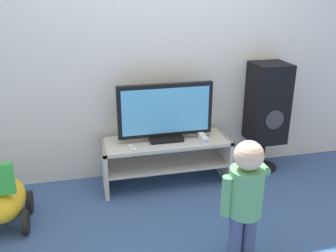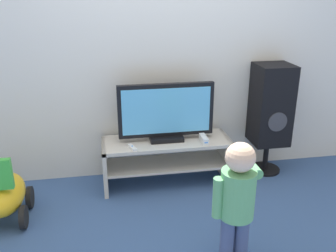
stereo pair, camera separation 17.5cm
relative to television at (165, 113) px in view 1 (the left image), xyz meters
name	(u,v)px [view 1 (the left image)]	position (x,y,z in m)	size (l,w,h in m)	color
ground_plane	(171,193)	(0.00, -0.22, -0.68)	(16.00, 16.00, 0.00)	#38568C
wall_back	(159,37)	(0.00, 0.27, 0.62)	(10.00, 0.06, 2.60)	silver
tv_stand	(166,154)	(0.00, -0.02, -0.39)	(1.16, 0.41, 0.43)	beige
television	(165,113)	(0.00, 0.00, 0.00)	(0.85, 0.20, 0.52)	black
game_console	(203,138)	(0.32, -0.12, -0.23)	(0.05, 0.17, 0.06)	white
remote_primary	(133,148)	(-0.32, -0.15, -0.24)	(0.07, 0.13, 0.03)	white
child	(245,192)	(0.26, -1.14, -0.17)	(0.33, 0.49, 0.86)	#3F4C72
speaker_tower	(267,105)	(1.01, 0.05, -0.01)	(0.33, 0.33, 1.07)	black
ride_on_toy	(6,200)	(-1.33, -0.38, -0.46)	(0.32, 0.52, 0.58)	gold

